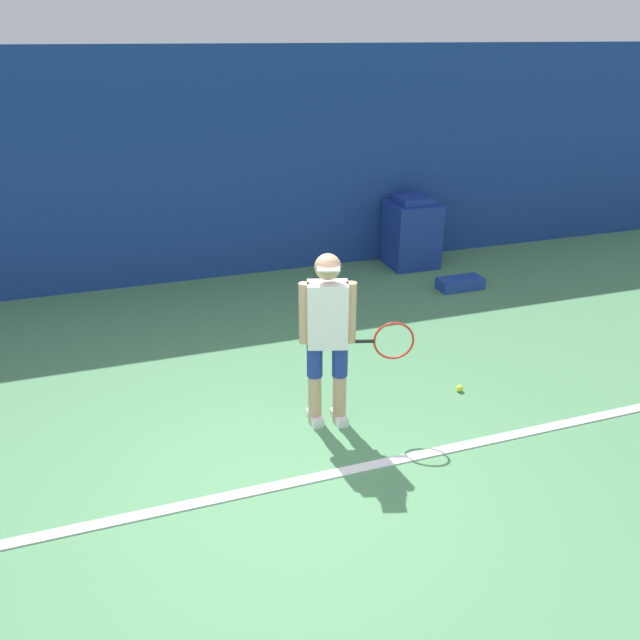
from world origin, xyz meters
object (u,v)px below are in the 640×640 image
Objects in this scene: tennis_player at (329,334)px; covered_chair at (411,233)px; tennis_ball at (460,388)px; equipment_bag at (460,283)px.

tennis_player is 4.45m from covered_chair.
equipment_bag is (1.39, 2.41, 0.04)m from tennis_ball.
equipment_bag reaches higher than tennis_ball.
covered_chair reaches higher than tennis_ball.
equipment_bag is at bearing 60.00° from tennis_ball.
covered_chair is (2.57, 3.62, -0.39)m from tennis_player.
equipment_bag is (2.79, 2.50, -0.81)m from tennis_player.
tennis_ball is 2.78m from equipment_bag.
tennis_player reaches higher than covered_chair.
tennis_player is at bearing -176.36° from tennis_ball.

